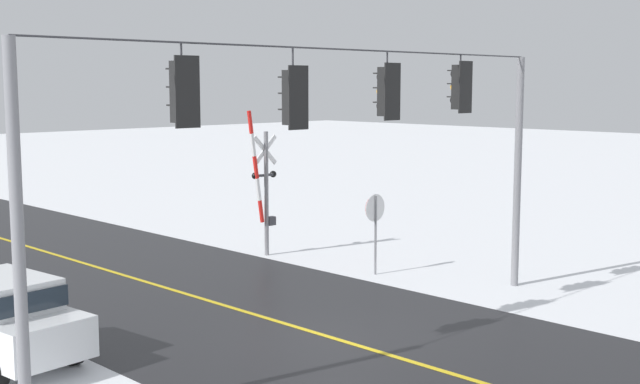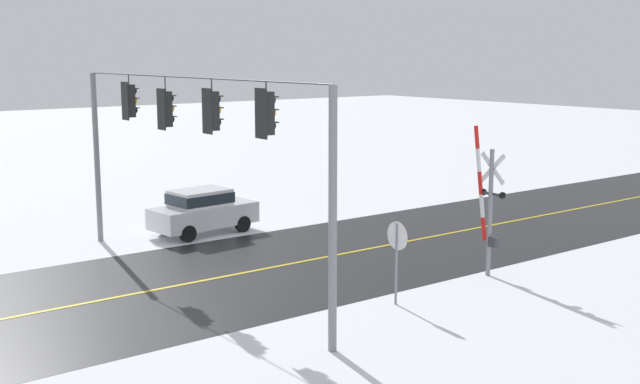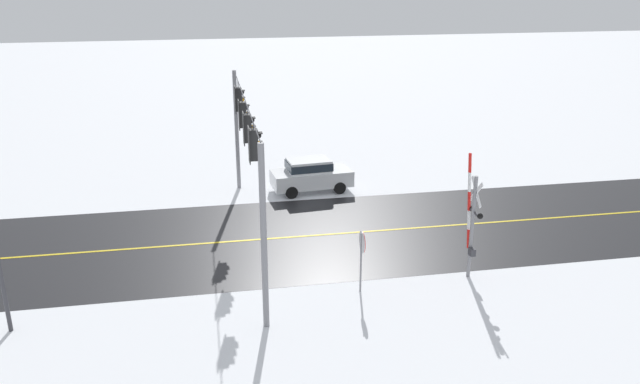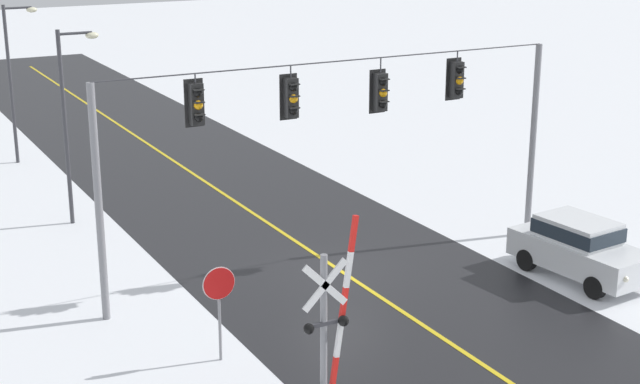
{
  "view_description": "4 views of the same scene",
  "coord_description": "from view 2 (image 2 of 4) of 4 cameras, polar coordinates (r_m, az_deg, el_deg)",
  "views": [
    {
      "loc": [
        12.54,
        12.21,
        5.46
      ],
      "look_at": [
        -2.78,
        -3.33,
        2.66
      ],
      "focal_mm": 46.91,
      "sensor_mm": 36.0,
      "label": 1
    },
    {
      "loc": [
        -20.99,
        10.98,
        6.87
      ],
      "look_at": [
        -3.79,
        -2.07,
        3.13
      ],
      "focal_mm": 44.75,
      "sensor_mm": 36.0,
      "label": 2
    },
    {
      "loc": [
        -25.32,
        1.59,
        11.17
      ],
      "look_at": [
        -2.82,
        -2.55,
        3.03
      ],
      "focal_mm": 35.96,
      "sensor_mm": 36.0,
      "label": 3
    },
    {
      "loc": [
        -12.88,
        -22.59,
        10.3
      ],
      "look_at": [
        -1.98,
        -2.4,
        3.36
      ],
      "focal_mm": 53.33,
      "sensor_mm": 36.0,
      "label": 4
    }
  ],
  "objects": [
    {
      "name": "ground_plane",
      "position": [
        24.66,
        -9.26,
        -6.47
      ],
      "size": [
        160.0,
        160.0,
        0.0
      ],
      "primitive_type": "plane",
      "color": "white"
    },
    {
      "name": "signal_span",
      "position": [
        23.73,
        -9.41,
        3.76
      ],
      "size": [
        14.2,
        0.47,
        6.22
      ],
      "color": "gray",
      "rests_on": "ground"
    },
    {
      "name": "stop_sign",
      "position": [
        22.04,
        5.54,
        -3.74
      ],
      "size": [
        0.8,
        0.09,
        2.35
      ],
      "color": "gray",
      "rests_on": "ground"
    },
    {
      "name": "railroad_crossing",
      "position": [
        25.3,
        12.01,
        -0.83
      ],
      "size": [
        1.23,
        0.31,
        4.68
      ],
      "color": "gray",
      "rests_on": "ground"
    },
    {
      "name": "parked_car_white",
      "position": [
        31.07,
        -8.41,
        -1.24
      ],
      "size": [
        2.15,
        4.32,
        1.74
      ],
      "color": "white",
      "rests_on": "ground"
    }
  ]
}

